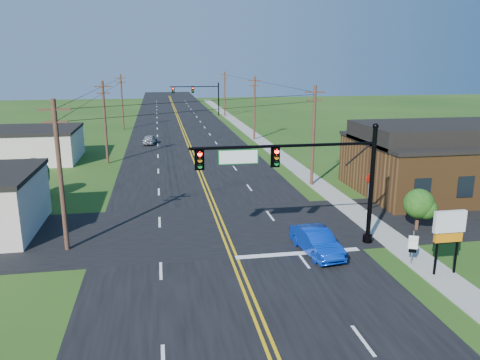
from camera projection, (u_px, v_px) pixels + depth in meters
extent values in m
plane|color=#1B4012|center=(256.00, 324.00, 20.17)|extent=(260.00, 260.00, 0.00)
cube|color=black|center=(185.00, 139.00, 67.89)|extent=(16.00, 220.00, 0.04)
cube|color=black|center=(220.00, 229.00, 31.62)|extent=(70.00, 10.00, 0.04)
cube|color=gray|center=(272.00, 149.00, 60.10)|extent=(2.00, 160.00, 0.08)
cylinder|color=black|center=(371.00, 187.00, 28.39)|extent=(0.28, 0.28, 7.20)
cylinder|color=black|center=(368.00, 239.00, 29.22)|extent=(0.60, 0.60, 0.50)
sphere|color=black|center=(376.00, 126.00, 27.48)|extent=(0.36, 0.36, 0.36)
cylinder|color=black|center=(285.00, 146.00, 26.80)|extent=(11.00, 0.18, 0.18)
cube|color=#05601C|center=(238.00, 157.00, 26.49)|extent=(2.30, 0.06, 0.85)
cylinder|color=black|center=(219.00, 98.00, 97.12)|extent=(0.28, 0.28, 7.20)
cylinder|color=black|center=(219.00, 114.00, 97.95)|extent=(0.60, 0.60, 0.50)
sphere|color=black|center=(218.00, 80.00, 96.21)|extent=(0.36, 0.36, 0.36)
cylinder|color=black|center=(194.00, 87.00, 95.70)|extent=(10.00, 0.18, 0.18)
cube|color=#05601C|center=(179.00, 89.00, 95.29)|extent=(2.30, 0.06, 0.85)
cube|color=brown|center=(441.00, 167.00, 40.16)|extent=(14.00, 11.00, 4.40)
cube|color=black|center=(444.00, 140.00, 39.58)|extent=(14.20, 11.20, 0.30)
cube|color=silver|center=(23.00, 146.00, 52.84)|extent=(12.00, 9.00, 3.40)
cube|color=black|center=(21.00, 130.00, 52.39)|extent=(12.20, 9.20, 0.30)
cylinder|color=#382519|center=(61.00, 177.00, 27.01)|extent=(0.28, 0.28, 9.00)
cube|color=#382519|center=(54.00, 110.00, 26.05)|extent=(1.80, 0.12, 0.12)
cube|color=#382519|center=(55.00, 122.00, 26.22)|extent=(1.40, 0.12, 0.12)
cylinder|color=#382519|center=(105.00, 123.00, 50.88)|extent=(0.28, 0.28, 9.00)
cube|color=#382519|center=(103.00, 87.00, 49.92)|extent=(1.80, 0.12, 0.12)
cube|color=#382519|center=(103.00, 93.00, 50.09)|extent=(1.40, 0.12, 0.12)
cylinder|color=#382519|center=(122.00, 102.00, 76.65)|extent=(0.28, 0.28, 9.00)
cube|color=#382519|center=(121.00, 78.00, 75.69)|extent=(1.80, 0.12, 0.12)
cube|color=#382519|center=(121.00, 82.00, 75.87)|extent=(1.40, 0.12, 0.12)
cylinder|color=#382519|center=(313.00, 137.00, 41.70)|extent=(0.28, 0.28, 9.00)
cube|color=#382519|center=(315.00, 92.00, 40.74)|extent=(1.80, 0.12, 0.12)
cube|color=#382519|center=(315.00, 100.00, 40.91)|extent=(1.40, 0.12, 0.12)
cylinder|color=#382519|center=(254.00, 108.00, 66.52)|extent=(0.28, 0.28, 9.00)
cube|color=#382519|center=(255.00, 81.00, 65.56)|extent=(1.80, 0.12, 0.12)
cube|color=#382519|center=(255.00, 86.00, 65.73)|extent=(1.40, 0.12, 0.12)
cylinder|color=#382519|center=(225.00, 94.00, 95.16)|extent=(0.28, 0.28, 9.00)
cube|color=#382519|center=(224.00, 75.00, 94.20)|extent=(1.80, 0.12, 0.12)
cube|color=#382519|center=(225.00, 78.00, 94.37)|extent=(1.40, 0.12, 0.12)
cylinder|color=#382519|center=(358.00, 164.00, 47.44)|extent=(0.24, 0.24, 1.85)
sphere|color=#144610|center=(359.00, 147.00, 47.02)|extent=(3.00, 3.00, 3.00)
cylinder|color=#382519|center=(417.00, 221.00, 31.25)|extent=(0.24, 0.24, 1.32)
sphere|color=#144610|center=(419.00, 204.00, 30.95)|extent=(2.00, 2.00, 2.00)
cylinder|color=#382519|center=(36.00, 189.00, 38.63)|extent=(0.24, 0.24, 1.54)
sphere|color=#144610|center=(34.00, 172.00, 38.29)|extent=(2.40, 2.40, 2.40)
imported|color=#072EAB|center=(316.00, 242.00, 27.35)|extent=(2.14, 4.69, 1.49)
imported|color=#A7A8AC|center=(150.00, 140.00, 63.73)|extent=(2.16, 4.01, 1.30)
cylinder|color=slate|center=(412.00, 248.00, 25.72)|extent=(0.08, 0.08, 2.04)
cube|color=white|center=(414.00, 238.00, 25.55)|extent=(0.49, 0.21, 0.28)
cube|color=white|center=(413.00, 245.00, 25.64)|extent=(0.49, 0.21, 0.51)
cube|color=black|center=(412.00, 251.00, 25.73)|extent=(0.40, 0.17, 0.20)
cylinder|color=slate|center=(369.00, 187.00, 38.33)|extent=(0.09, 0.09, 1.99)
cylinder|color=#AF150A|center=(369.00, 178.00, 38.11)|extent=(0.72, 0.33, 0.76)
cylinder|color=black|center=(437.00, 245.00, 24.32)|extent=(0.14, 0.14, 3.47)
cylinder|color=black|center=(457.00, 243.00, 24.51)|extent=(0.14, 0.14, 3.47)
cube|color=silver|center=(450.00, 222.00, 24.11)|extent=(1.73, 0.25, 1.16)
cube|color=#CC720C|center=(448.00, 237.00, 24.32)|extent=(1.54, 0.22, 0.48)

